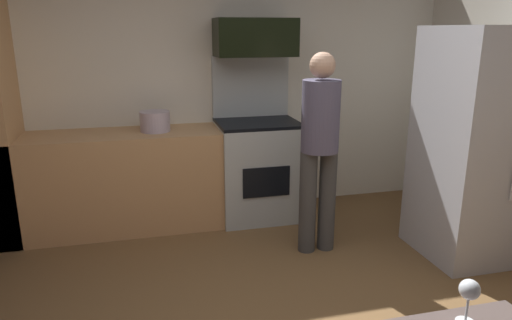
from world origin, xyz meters
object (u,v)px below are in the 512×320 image
stock_pot (155,121)px  microwave (255,37)px  oven_range (257,165)px  wine_glass_mid (469,292)px  person_cook (320,144)px  refrigerator (483,145)px

stock_pot → microwave: bearing=4.8°
oven_range → microwave: 1.20m
microwave → wine_glass_mid: (-0.13, -3.24, -0.71)m
oven_range → stock_pot: (-0.95, 0.00, 0.47)m
microwave → wine_glass_mid: 3.32m
person_cook → stock_pot: person_cook is taller
microwave → oven_range: bearing=-90.0°
wine_glass_mid → person_cook: bearing=79.6°
person_cook → wine_glass_mid: (-0.42, -2.29, 0.10)m
refrigerator → stock_pot: size_ratio=6.79×
oven_range → microwave: size_ratio=2.09×
microwave → refrigerator: (1.53, -1.28, -0.81)m
refrigerator → wine_glass_mid: 2.57m
wine_glass_mid → stock_pot: bearing=104.5°
microwave → person_cook: bearing=-72.8°
microwave → refrigerator: 2.16m
refrigerator → wine_glass_mid: (-1.66, -1.96, 0.10)m
person_cook → microwave: bearing=107.2°
microwave → refrigerator: microwave is taller
microwave → wine_glass_mid: microwave is taller
stock_pot → person_cook: bearing=-34.9°
oven_range → refrigerator: (1.53, -1.20, 0.39)m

